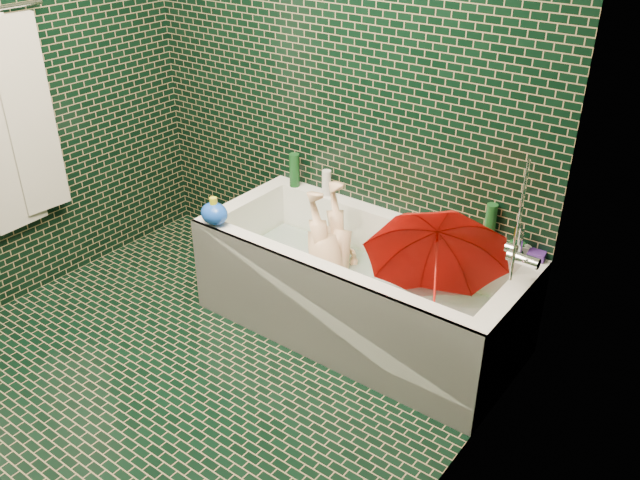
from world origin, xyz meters
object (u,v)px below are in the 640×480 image
Objects in this scene: bathtub at (358,297)px; child at (334,270)px; rubber_duck at (471,235)px; bath_toy at (214,213)px; umbrella at (435,276)px.

bathtub is 0.20m from child.
bath_toy is (-1.16, -0.63, 0.02)m from rubber_duck.
rubber_duck is (0.62, 0.31, 0.28)m from child.
umbrella is (0.62, -0.06, 0.22)m from child.
bathtub is 2.55× the size of umbrella.
umbrella reaches higher than bathtub.
rubber_duck reaches higher than bathtub.
bath_toy reaches higher than rubber_duck.
bath_toy is (-0.54, -0.33, 0.31)m from child.
bath_toy reaches higher than bathtub.
umbrella reaches higher than bath_toy.
bath_toy is at bearing -156.38° from bathtub.
bath_toy is at bearing -50.90° from child.
rubber_duck is 0.78× the size of bath_toy.
child is 1.39× the size of umbrella.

